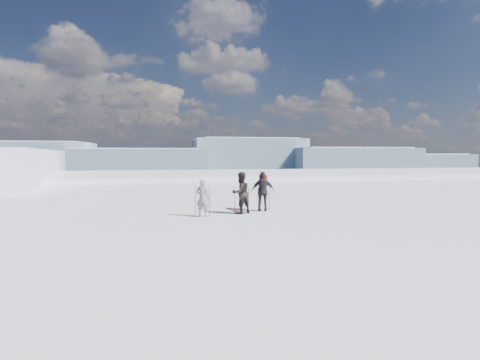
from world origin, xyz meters
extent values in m
plane|color=white|center=(0.00, 60.00, -17.50)|extent=(220.00, 208.01, 71.62)
cube|color=white|center=(0.00, 30.00, -6.50)|extent=(180.00, 16.00, 14.00)
plane|color=#233D51|center=(0.00, 290.00, -30.00)|extent=(820.00, 820.00, 0.00)
cube|color=slate|center=(-160.00, 470.00, -7.00)|extent=(130.00, 80.00, 46.00)
cube|color=white|center=(-160.00, 470.00, 13.00)|extent=(110.50, 70.00, 8.00)
cube|color=slate|center=(-40.00, 440.00, -11.00)|extent=(160.00, 80.00, 38.00)
cube|color=white|center=(-40.00, 440.00, 5.00)|extent=(136.00, 70.00, 8.00)
cube|color=slate|center=(100.00, 470.00, -4.00)|extent=(140.00, 80.00, 52.00)
cube|color=white|center=(100.00, 470.00, 19.00)|extent=(119.00, 70.00, 8.00)
cube|color=slate|center=(230.00, 440.00, -10.00)|extent=(160.00, 80.00, 40.00)
cube|color=white|center=(230.00, 440.00, 7.00)|extent=(136.00, 70.00, 8.00)
cube|color=slate|center=(350.00, 470.00, -14.00)|extent=(130.00, 80.00, 32.00)
cube|color=white|center=(350.00, 470.00, -1.00)|extent=(110.50, 70.00, 8.00)
cube|color=#2D2B28|center=(-22.00, 36.00, -9.00)|extent=(21.55, 17.87, 14.25)
cone|color=black|center=(-18.00, 32.00, -3.00)|extent=(5.60, 5.60, 10.00)
cone|color=black|center=(-19.00, 35.00, -3.00)|extent=(5.60, 5.60, 10.00)
cone|color=black|center=(-20.00, 30.00, -2.50)|extent=(6.16, 6.16, 11.00)
imported|color=gray|center=(-3.15, 3.74, 0.78)|extent=(0.67, 0.58, 1.55)
imported|color=black|center=(-1.46, 4.18, 0.90)|extent=(1.08, 0.98, 1.81)
imported|color=black|center=(-0.33, 4.69, 0.90)|extent=(1.13, 0.70, 1.79)
cube|color=red|center=(-0.27, 4.93, 2.06)|extent=(0.43, 0.31, 0.53)
cylinder|color=black|center=(-3.46, 3.70, 0.68)|extent=(0.02, 0.02, 1.36)
cylinder|color=black|center=(-2.88, 3.66, 0.66)|extent=(0.02, 0.02, 1.31)
cylinder|color=black|center=(-1.74, 4.09, 0.58)|extent=(0.02, 0.02, 1.16)
cylinder|color=black|center=(-1.13, 4.10, 0.57)|extent=(0.02, 0.02, 1.14)
cylinder|color=black|center=(-0.57, 4.62, 0.57)|extent=(0.02, 0.02, 1.14)
cylinder|color=black|center=(-0.07, 4.59, 0.67)|extent=(0.02, 0.02, 1.34)
cube|color=black|center=(-1.66, 5.09, 0.01)|extent=(0.35, 1.69, 0.03)
cube|color=black|center=(-1.52, 5.09, 0.01)|extent=(0.67, 1.63, 0.03)
camera|label=1|loc=(-4.56, -11.58, 2.59)|focal=28.00mm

